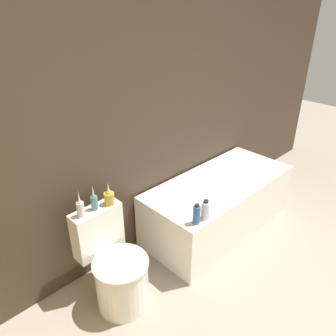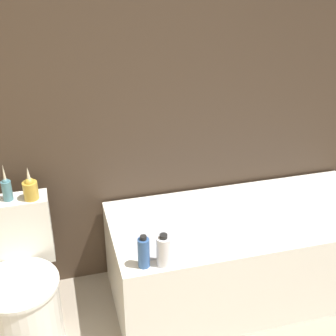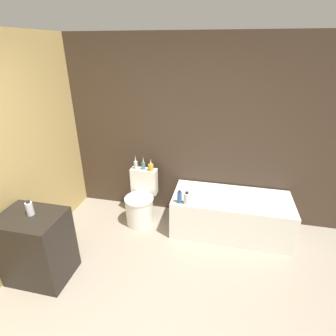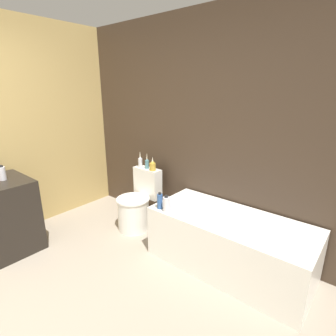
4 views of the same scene
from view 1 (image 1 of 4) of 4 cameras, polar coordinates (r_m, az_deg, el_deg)
wall_back_tiled at (r=2.71m, az=-7.06°, el=8.85°), size 6.40×0.06×2.60m
bathtub at (r=3.41m, az=8.71°, el=-6.19°), size 1.60×0.71×0.56m
toilet at (r=2.66m, az=-9.02°, el=-17.11°), size 0.42×0.56×0.77m
vase_gold at (r=2.42m, az=-15.02°, el=-6.70°), size 0.06×0.06×0.22m
vase_silver at (r=2.47m, az=-12.74°, el=-5.68°), size 0.05×0.05×0.21m
vase_bronze at (r=2.51m, az=-10.22°, el=-4.96°), size 0.08×0.08×0.19m
shampoo_bottle_tall at (r=2.62m, az=5.00°, el=-8.09°), size 0.06×0.06×0.18m
shampoo_bottle_short at (r=2.68m, az=6.55°, el=-7.33°), size 0.07×0.07×0.18m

